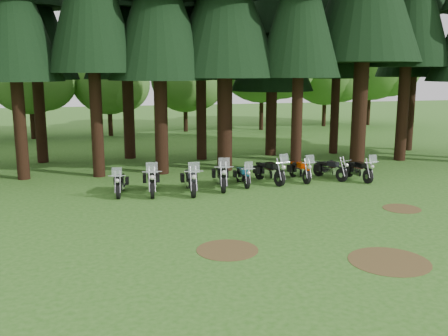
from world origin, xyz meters
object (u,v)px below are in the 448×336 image
at_px(motorcycle_0, 120,184).
at_px(motorcycle_8, 358,171).
at_px(motorcycle_7, 330,170).
at_px(motorcycle_2, 191,181).
at_px(motorcycle_5, 269,172).
at_px(motorcycle_4, 243,176).
at_px(motorcycle_3, 221,177).
at_px(motorcycle_6, 300,171).
at_px(motorcycle_1, 152,181).

xyz_separation_m(motorcycle_0, motorcycle_8, (11.03, -0.14, 0.01)).
xyz_separation_m(motorcycle_0, motorcycle_7, (9.87, 0.48, -0.00)).
bearing_deg(motorcycle_0, motorcycle_2, -0.68).
bearing_deg(motorcycle_7, motorcycle_8, -46.94).
height_order(motorcycle_2, motorcycle_8, motorcycle_2).
distance_m(motorcycle_7, motorcycle_8, 1.31).
bearing_deg(motorcycle_5, motorcycle_4, 173.57).
distance_m(motorcycle_2, motorcycle_4, 2.67).
bearing_deg(motorcycle_3, motorcycle_5, 20.82).
relative_size(motorcycle_0, motorcycle_4, 1.08).
height_order(motorcycle_0, motorcycle_4, motorcycle_0).
relative_size(motorcycle_0, motorcycle_8, 0.97).
distance_m(motorcycle_4, motorcycle_6, 2.89).
bearing_deg(motorcycle_3, motorcycle_0, -170.98).
xyz_separation_m(motorcycle_4, motorcycle_7, (4.41, 0.20, 0.03)).
height_order(motorcycle_0, motorcycle_5, motorcycle_5).
distance_m(motorcycle_5, motorcycle_7, 3.09).
xyz_separation_m(motorcycle_5, motorcycle_6, (1.55, 0.09, -0.04)).
height_order(motorcycle_0, motorcycle_8, motorcycle_8).
height_order(motorcycle_6, motorcycle_8, motorcycle_6).
relative_size(motorcycle_4, motorcycle_6, 0.90).
relative_size(motorcycle_1, motorcycle_8, 1.13).
bearing_deg(motorcycle_4, motorcycle_8, -2.22).
distance_m(motorcycle_1, motorcycle_7, 8.60).
height_order(motorcycle_5, motorcycle_7, motorcycle_5).
bearing_deg(motorcycle_2, motorcycle_7, 12.56).
relative_size(motorcycle_1, motorcycle_6, 1.12).
bearing_deg(motorcycle_5, motorcycle_1, 173.30).
distance_m(motorcycle_1, motorcycle_6, 7.08).
height_order(motorcycle_0, motorcycle_3, motorcycle_3).
relative_size(motorcycle_3, motorcycle_4, 1.26).
bearing_deg(motorcycle_3, motorcycle_1, -167.61).
height_order(motorcycle_1, motorcycle_6, motorcycle_1).
height_order(motorcycle_2, motorcycle_4, motorcycle_2).
relative_size(motorcycle_5, motorcycle_7, 1.16).
xyz_separation_m(motorcycle_4, motorcycle_8, (5.57, -0.42, 0.04)).
height_order(motorcycle_7, motorcycle_8, motorcycle_8).
distance_m(motorcycle_3, motorcycle_5, 2.46).
distance_m(motorcycle_3, motorcycle_4, 1.14).
bearing_deg(motorcycle_4, motorcycle_6, 6.95).
bearing_deg(motorcycle_4, motorcycle_1, -171.48).
distance_m(motorcycle_6, motorcycle_7, 1.53).
bearing_deg(motorcycle_4, motorcycle_2, -160.90).
xyz_separation_m(motorcycle_1, motorcycle_8, (9.73, 0.06, -0.06)).
height_order(motorcycle_4, motorcycle_7, motorcycle_4).
height_order(motorcycle_0, motorcycle_6, motorcycle_6).
bearing_deg(motorcycle_8, motorcycle_7, 146.26).
distance_m(motorcycle_4, motorcycle_7, 4.42).
distance_m(motorcycle_2, motorcycle_3, 1.54).
height_order(motorcycle_4, motorcycle_8, motorcycle_8).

